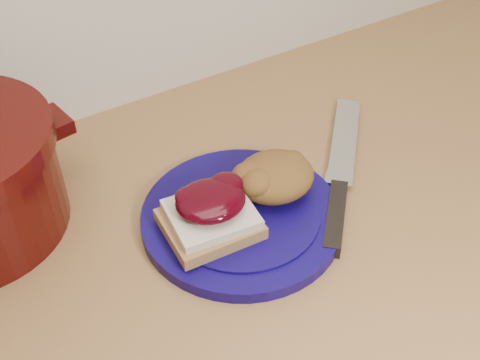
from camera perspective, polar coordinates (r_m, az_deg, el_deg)
plate at (r=0.73m, az=0.16°, el=-3.59°), size 0.28×0.28×0.02m
sandwich at (r=0.69m, az=-2.82°, el=-3.14°), size 0.11×0.10×0.05m
stuffing_mound at (r=0.74m, az=3.29°, el=0.32°), size 0.11×0.10×0.05m
chef_knife at (r=0.77m, az=9.28°, el=-1.32°), size 0.23×0.25×0.02m
butter_knife at (r=0.78m, az=8.16°, el=-1.34°), size 0.14×0.13×0.00m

